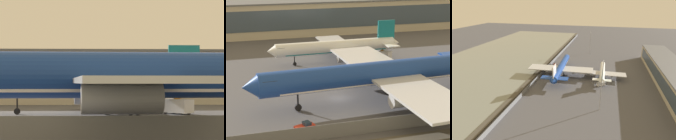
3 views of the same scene
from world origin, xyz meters
TOP-DOWN VIEW (x-y plane):
  - ground_plane at (0.00, 0.00)m, footprint 500.00×500.00m
  - perimeter_fence at (0.00, -16.00)m, footprint 280.00×0.10m
  - cargo_jet_blue at (8.38, -2.82)m, footprint 52.89×45.85m
  - passenger_jet_white_teal at (7.31, 26.09)m, footprint 36.68×31.29m
  - ops_van at (20.00, 25.89)m, footprint 4.70×5.47m
  - terminal_building at (10.55, 68.46)m, footprint 119.04×18.39m

SIDE VIEW (x-z plane):
  - ground_plane at x=0.00m, z-range 0.00..0.00m
  - perimeter_fence at x=0.00m, z-range 0.00..2.43m
  - ops_van at x=20.00m, z-range 0.04..2.52m
  - passenger_jet_white_teal at x=7.31m, z-range -1.27..9.47m
  - cargo_jet_blue at x=8.38m, z-range -1.69..12.53m
  - terminal_building at x=10.55m, z-range 0.01..12.16m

